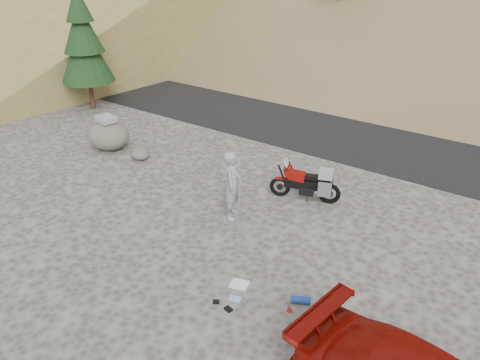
% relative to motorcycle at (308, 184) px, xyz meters
% --- Properties ---
extents(ground, '(140.00, 140.00, 0.00)m').
position_rel_motorcycle_xyz_m(ground, '(-0.32, -2.73, -0.52)').
color(ground, '#43413E').
rests_on(ground, ground).
extents(road, '(120.00, 7.00, 0.05)m').
position_rel_motorcycle_xyz_m(road, '(-0.32, 6.27, -0.52)').
color(road, black).
rests_on(road, ground).
extents(conifer_verge, '(2.20, 2.20, 5.04)m').
position_rel_motorcycle_xyz_m(conifer_verge, '(-11.32, 1.77, 2.37)').
color(conifer_verge, '#392114').
rests_on(conifer_verge, ground).
extents(motorcycle, '(1.96, 0.95, 1.21)m').
position_rel_motorcycle_xyz_m(motorcycle, '(0.00, 0.00, 0.00)').
color(motorcycle, black).
rests_on(motorcycle, ground).
extents(man, '(0.68, 0.81, 1.90)m').
position_rel_motorcycle_xyz_m(man, '(-1.24, -1.93, -0.52)').
color(man, '#95959A').
rests_on(man, ground).
extents(boulder, '(1.94, 1.82, 1.19)m').
position_rel_motorcycle_xyz_m(boulder, '(-7.44, -0.74, 0.00)').
color(boulder, '#524E47').
rests_on(boulder, ground).
extents(small_rock, '(0.78, 0.74, 0.38)m').
position_rel_motorcycle_xyz_m(small_rock, '(-5.88, -0.76, -0.32)').
color(small_rock, '#524E47').
rests_on(small_rock, ground).
extents(gear_white_cloth, '(0.47, 0.44, 0.01)m').
position_rel_motorcycle_xyz_m(gear_white_cloth, '(0.48, -4.11, -0.51)').
color(gear_white_cloth, white).
rests_on(gear_white_cloth, ground).
extents(gear_blue_mat, '(0.43, 0.32, 0.16)m').
position_rel_motorcycle_xyz_m(gear_blue_mat, '(1.86, -3.86, -0.44)').
color(gear_blue_mat, navy).
rests_on(gear_blue_mat, ground).
extents(gear_bottle, '(0.09, 0.09, 0.19)m').
position_rel_motorcycle_xyz_m(gear_bottle, '(3.11, -4.32, -0.42)').
color(gear_bottle, navy).
rests_on(gear_bottle, ground).
extents(gear_funnel, '(0.15, 0.15, 0.15)m').
position_rel_motorcycle_xyz_m(gear_funnel, '(1.77, -4.19, -0.44)').
color(gear_funnel, red).
rests_on(gear_funnel, ground).
extents(gear_glove_a, '(0.18, 0.15, 0.05)m').
position_rel_motorcycle_xyz_m(gear_glove_a, '(0.75, -4.87, -0.49)').
color(gear_glove_a, black).
rests_on(gear_glove_a, ground).
extents(gear_glove_b, '(0.16, 0.15, 0.04)m').
position_rel_motorcycle_xyz_m(gear_glove_b, '(0.41, -4.84, -0.49)').
color(gear_glove_b, black).
rests_on(gear_glove_b, ground).
extents(gear_blue_cloth, '(0.30, 0.25, 0.01)m').
position_rel_motorcycle_xyz_m(gear_blue_cloth, '(0.67, -4.53, -0.51)').
color(gear_blue_cloth, '#8BA7D7').
rests_on(gear_blue_cloth, ground).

